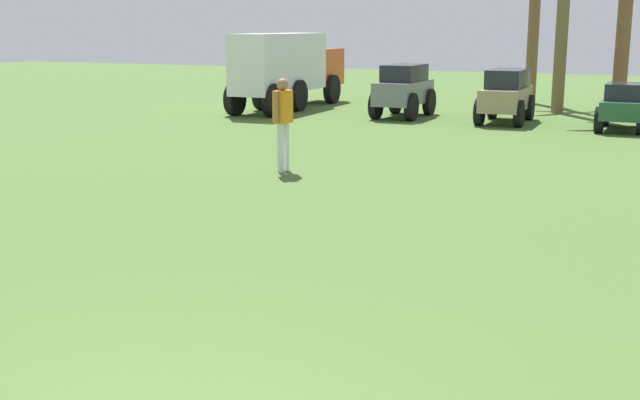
# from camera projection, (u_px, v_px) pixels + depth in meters

# --- Properties ---
(teammate_near_sideline) EXTENTS (0.22, 0.50, 1.56)m
(teammate_near_sideline) POSITION_uv_depth(u_px,v_px,m) (283.00, 116.00, 13.33)
(teammate_near_sideline) COLOR silver
(teammate_near_sideline) RESTS_ON ground_plane
(parked_car_slot_a) EXTENTS (1.18, 2.36, 1.40)m
(parked_car_slot_a) POSITION_uv_depth(u_px,v_px,m) (404.00, 89.00, 21.50)
(parked_car_slot_a) COLOR slate
(parked_car_slot_a) RESTS_ON ground_plane
(parked_car_slot_b) EXTENTS (1.23, 2.44, 1.34)m
(parked_car_slot_b) POSITION_uv_depth(u_px,v_px,m) (506.00, 94.00, 20.25)
(parked_car_slot_b) COLOR #998466
(parked_car_slot_b) RESTS_ON ground_plane
(parked_car_slot_c) EXTENTS (1.12, 2.22, 1.10)m
(parked_car_slot_c) POSITION_uv_depth(u_px,v_px,m) (623.00, 106.00, 18.79)
(parked_car_slot_c) COLOR #235133
(parked_car_slot_c) RESTS_ON ground_plane
(box_truck) EXTENTS (1.60, 5.94, 2.20)m
(box_truck) POSITION_uv_depth(u_px,v_px,m) (288.00, 67.00, 23.56)
(box_truck) COLOR #CC4C19
(box_truck) RESTS_ON ground_plane
(palm_tree_right_of_centre) EXTENTS (3.74, 3.25, 5.15)m
(palm_tree_right_of_centre) POSITION_uv_depth(u_px,v_px,m) (626.00, 3.00, 22.02)
(palm_tree_right_of_centre) COLOR brown
(palm_tree_right_of_centre) RESTS_ON ground_plane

